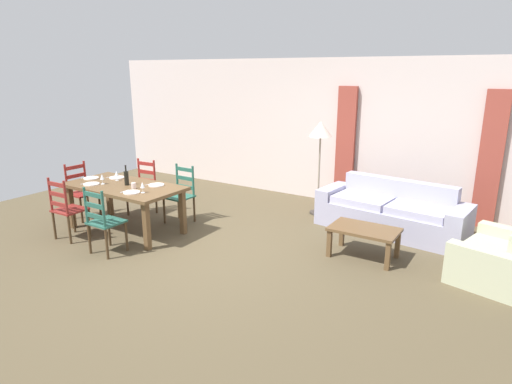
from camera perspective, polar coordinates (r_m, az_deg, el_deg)
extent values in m
cube|color=brown|center=(6.39, -6.99, -7.40)|extent=(9.60, 9.60, 0.02)
cube|color=beige|center=(8.75, 6.59, 8.14)|extent=(9.60, 0.16, 2.70)
cube|color=#9A3F32|center=(8.32, 11.58, 5.79)|extent=(0.35, 0.08, 2.20)
cube|color=#9A3F32|center=(7.81, 28.23, 3.62)|extent=(0.35, 0.08, 2.20)
cube|color=brown|center=(7.10, -16.85, 0.68)|extent=(1.90, 0.96, 0.05)
cube|color=brown|center=(7.64, -22.98, -1.81)|extent=(0.08, 0.08, 0.70)
cube|color=brown|center=(6.36, -14.09, -4.39)|extent=(0.08, 0.08, 0.70)
cube|color=brown|center=(8.07, -18.61, -0.48)|extent=(0.08, 0.08, 0.70)
cube|color=brown|center=(6.87, -9.54, -2.61)|extent=(0.08, 0.08, 0.70)
cube|color=maroon|center=(7.14, -23.10, -2.16)|extent=(0.43, 0.41, 0.03)
cylinder|color=#47331E|center=(7.44, -22.69, -3.29)|extent=(0.04, 0.04, 0.43)
cylinder|color=#47331E|center=(7.17, -20.97, -3.82)|extent=(0.04, 0.04, 0.43)
cylinder|color=#47331E|center=(7.26, -24.83, -3.99)|extent=(0.04, 0.04, 0.43)
cylinder|color=#47331E|center=(6.98, -23.15, -4.57)|extent=(0.04, 0.04, 0.43)
cylinder|color=maroon|center=(7.13, -25.28, -0.25)|extent=(0.04, 0.04, 0.50)
cylinder|color=maroon|center=(6.83, -23.59, -0.68)|extent=(0.04, 0.04, 0.50)
cube|color=maroon|center=(7.01, -24.33, -1.48)|extent=(0.38, 0.03, 0.06)
cube|color=maroon|center=(6.97, -24.47, -0.30)|extent=(0.38, 0.03, 0.06)
cube|color=maroon|center=(6.94, -24.61, 0.89)|extent=(0.38, 0.03, 0.06)
cube|color=#245748|center=(6.40, -18.92, -3.73)|extent=(0.42, 0.40, 0.03)
cylinder|color=#47331E|center=(6.71, -18.62, -4.90)|extent=(0.04, 0.04, 0.43)
cylinder|color=#47331E|center=(6.45, -16.56, -5.56)|extent=(0.04, 0.04, 0.43)
cylinder|color=#47331E|center=(6.52, -20.91, -5.73)|extent=(0.04, 0.04, 0.43)
cylinder|color=#47331E|center=(6.25, -18.88, -6.46)|extent=(0.04, 0.04, 0.43)
cylinder|color=#245748|center=(6.36, -21.34, -1.59)|extent=(0.04, 0.04, 0.50)
cylinder|color=#245748|center=(6.09, -19.29, -2.15)|extent=(0.04, 0.04, 0.50)
cube|color=#245748|center=(6.26, -20.22, -3.00)|extent=(0.38, 0.03, 0.06)
cube|color=#245748|center=(6.22, -20.35, -1.69)|extent=(0.38, 0.03, 0.06)
cube|color=#245748|center=(6.18, -20.48, -0.36)|extent=(0.38, 0.03, 0.06)
cube|color=maroon|center=(7.94, -14.77, 0.30)|extent=(0.45, 0.43, 0.03)
cylinder|color=#47331E|center=(7.76, -14.51, -1.80)|extent=(0.04, 0.04, 0.43)
cylinder|color=#47331E|center=(8.00, -16.42, -1.42)|extent=(0.04, 0.04, 0.43)
cylinder|color=#47331E|center=(8.00, -12.88, -1.17)|extent=(0.04, 0.04, 0.43)
cylinder|color=#47331E|center=(8.23, -14.79, -0.82)|extent=(0.04, 0.04, 0.43)
cylinder|color=maroon|center=(7.88, -13.10, 2.27)|extent=(0.04, 0.04, 0.50)
cylinder|color=maroon|center=(8.11, -15.03, 2.52)|extent=(0.04, 0.04, 0.50)
cube|color=maroon|center=(8.02, -14.02, 1.49)|extent=(0.38, 0.05, 0.06)
cube|color=maroon|center=(7.99, -14.09, 2.54)|extent=(0.38, 0.05, 0.06)
cube|color=maroon|center=(7.96, -14.16, 3.59)|extent=(0.38, 0.05, 0.06)
cube|color=#235948|center=(7.36, -10.05, -0.62)|extent=(0.43, 0.41, 0.03)
cylinder|color=#47331E|center=(7.19, -9.85, -2.92)|extent=(0.04, 0.04, 0.43)
cylinder|color=#47331E|center=(7.43, -11.88, -2.41)|extent=(0.04, 0.04, 0.43)
cylinder|color=#47331E|center=(7.42, -8.06, -2.24)|extent=(0.04, 0.04, 0.43)
cylinder|color=#47331E|center=(7.66, -10.08, -1.77)|extent=(0.04, 0.04, 0.43)
cylinder|color=#235948|center=(7.29, -8.21, 1.45)|extent=(0.04, 0.04, 0.50)
cylinder|color=#235948|center=(7.53, -10.26, 1.81)|extent=(0.04, 0.04, 0.50)
cube|color=#235948|center=(7.44, -9.20, 0.66)|extent=(0.38, 0.03, 0.06)
cube|color=#235948|center=(7.40, -9.25, 1.78)|extent=(0.38, 0.03, 0.06)
cube|color=#235948|center=(7.37, -9.31, 2.92)|extent=(0.38, 0.03, 0.06)
cube|color=maroon|center=(8.01, -21.60, -0.15)|extent=(0.42, 0.44, 0.03)
cylinder|color=#47331E|center=(8.03, -19.70, -1.64)|extent=(0.04, 0.04, 0.43)
cylinder|color=#47331E|center=(7.84, -21.82, -2.26)|extent=(0.04, 0.04, 0.43)
cylinder|color=#47331E|center=(8.31, -21.07, -1.22)|extent=(0.04, 0.04, 0.43)
cylinder|color=#47331E|center=(8.12, -23.15, -1.81)|extent=(0.04, 0.04, 0.43)
cylinder|color=maroon|center=(8.19, -21.41, 2.08)|extent=(0.04, 0.04, 0.50)
cylinder|color=maroon|center=(8.00, -23.53, 1.56)|extent=(0.04, 0.04, 0.50)
cube|color=maroon|center=(8.12, -22.36, 0.94)|extent=(0.04, 0.38, 0.06)
cube|color=maroon|center=(8.09, -22.47, 1.96)|extent=(0.04, 0.38, 0.06)
cube|color=maroon|center=(8.06, -22.58, 3.00)|extent=(0.04, 0.38, 0.06)
cylinder|color=white|center=(7.29, -20.68, 0.98)|extent=(0.24, 0.24, 0.02)
cube|color=silver|center=(7.41, -21.38, 1.09)|extent=(0.02, 0.17, 0.01)
cylinder|color=white|center=(6.61, -15.92, -0.05)|extent=(0.24, 0.24, 0.02)
cube|color=silver|center=(6.72, -16.77, 0.09)|extent=(0.02, 0.17, 0.01)
cylinder|color=white|center=(7.59, -17.70, 1.80)|extent=(0.24, 0.24, 0.02)
cube|color=silver|center=(7.70, -18.42, 1.89)|extent=(0.03, 0.17, 0.01)
cylinder|color=white|center=(6.94, -12.87, 0.90)|extent=(0.24, 0.24, 0.02)
cube|color=silver|center=(7.04, -13.73, 1.01)|extent=(0.03, 0.17, 0.01)
cylinder|color=white|center=(7.69, -20.71, 1.71)|extent=(0.24, 0.24, 0.02)
cube|color=silver|center=(7.81, -21.37, 1.80)|extent=(0.03, 0.17, 0.01)
cylinder|color=black|center=(7.06, -16.55, 1.74)|extent=(0.07, 0.07, 0.22)
cylinder|color=black|center=(7.02, -16.64, 2.93)|extent=(0.02, 0.02, 0.08)
cylinder|color=black|center=(7.01, -16.67, 3.31)|extent=(0.03, 0.03, 0.02)
cylinder|color=white|center=(7.26, -19.36, 1.00)|extent=(0.06, 0.06, 0.01)
cylinder|color=white|center=(7.25, -19.38, 1.29)|extent=(0.01, 0.01, 0.07)
cone|color=white|center=(7.23, -19.44, 1.89)|extent=(0.06, 0.06, 0.08)
cylinder|color=white|center=(6.57, -14.53, -0.08)|extent=(0.06, 0.06, 0.01)
cylinder|color=white|center=(6.56, -14.55, 0.24)|extent=(0.01, 0.01, 0.07)
cone|color=white|center=(6.54, -14.60, 0.89)|extent=(0.06, 0.06, 0.08)
cylinder|color=white|center=(7.43, -17.66, 1.47)|extent=(0.06, 0.06, 0.01)
cylinder|color=white|center=(7.42, -17.69, 1.76)|extent=(0.01, 0.01, 0.07)
cone|color=white|center=(7.40, -17.74, 2.34)|extent=(0.06, 0.06, 0.08)
cylinder|color=beige|center=(6.83, -15.68, 0.80)|extent=(0.07, 0.07, 0.09)
cube|color=#A2A0BB|center=(7.20, 17.06, -3.52)|extent=(1.88, 0.99, 0.40)
cube|color=#A2A0BB|center=(7.41, 18.05, -1.44)|extent=(1.81, 0.39, 0.80)
cube|color=#A2A0BB|center=(6.90, 25.00, -4.37)|extent=(0.32, 0.82, 0.58)
cube|color=#A2A0BB|center=(7.57, 9.96, -1.39)|extent=(0.32, 0.82, 0.58)
cube|color=#B5B4D2|center=(6.94, 20.52, -2.29)|extent=(0.92, 0.73, 0.12)
cube|color=#B5B4D2|center=(7.24, 13.78, -1.00)|extent=(0.92, 0.73, 0.12)
cube|color=brown|center=(6.10, 13.96, -4.76)|extent=(0.90, 0.56, 0.04)
cube|color=brown|center=(6.09, 9.55, -6.63)|extent=(0.06, 0.06, 0.38)
cube|color=brown|center=(5.86, 16.82, -8.02)|extent=(0.06, 0.06, 0.38)
cube|color=brown|center=(6.49, 11.14, -5.29)|extent=(0.06, 0.06, 0.38)
cube|color=brown|center=(6.28, 17.99, -6.53)|extent=(0.06, 0.06, 0.38)
cube|color=#B4B996|center=(6.16, 28.81, -8.22)|extent=(0.97, 0.97, 0.38)
cube|color=#B4B996|center=(5.70, 27.33, -9.13)|extent=(0.82, 0.37, 0.52)
cube|color=#B4B996|center=(6.58, 30.24, -6.30)|extent=(0.82, 0.37, 0.52)
cylinder|color=#332D28|center=(7.90, 8.02, -2.67)|extent=(0.28, 0.28, 0.03)
cylinder|color=gray|center=(7.71, 8.21, 2.20)|extent=(0.03, 0.03, 1.35)
cone|color=beige|center=(7.57, 8.45, 8.14)|extent=(0.40, 0.40, 0.26)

